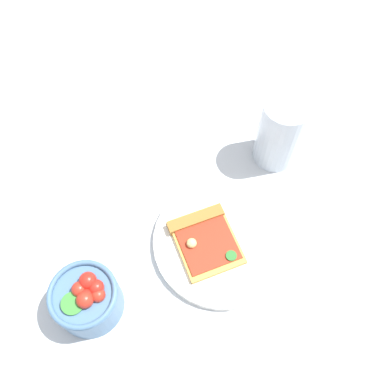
{
  "coord_description": "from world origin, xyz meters",
  "views": [
    {
      "loc": [
        0.26,
        -0.03,
        0.65
      ],
      "look_at": [
        -0.08,
        -0.07,
        0.03
      ],
      "focal_mm": 39.13,
      "sensor_mm": 36.0,
      "label": 1
    }
  ],
  "objects_px": {
    "pizza_slice_main": "(204,239)",
    "paper_napkin": "(168,123)",
    "salad_bowl": "(87,299)",
    "soda_glass": "(280,133)",
    "plate": "(221,241)"
  },
  "relations": [
    {
      "from": "plate",
      "to": "salad_bowl",
      "type": "height_order",
      "value": "salad_bowl"
    },
    {
      "from": "plate",
      "to": "pizza_slice_main",
      "type": "distance_m",
      "value": 0.03
    },
    {
      "from": "salad_bowl",
      "to": "paper_napkin",
      "type": "relative_size",
      "value": 0.79
    },
    {
      "from": "pizza_slice_main",
      "to": "paper_napkin",
      "type": "xyz_separation_m",
      "value": [
        -0.24,
        -0.09,
        -0.02
      ]
    },
    {
      "from": "plate",
      "to": "soda_glass",
      "type": "distance_m",
      "value": 0.21
    },
    {
      "from": "pizza_slice_main",
      "to": "paper_napkin",
      "type": "relative_size",
      "value": 1.14
    },
    {
      "from": "salad_bowl",
      "to": "paper_napkin",
      "type": "height_order",
      "value": "salad_bowl"
    },
    {
      "from": "soda_glass",
      "to": "salad_bowl",
      "type": "bearing_deg",
      "value": -41.81
    },
    {
      "from": "salad_bowl",
      "to": "soda_glass",
      "type": "bearing_deg",
      "value": 138.19
    },
    {
      "from": "salad_bowl",
      "to": "paper_napkin",
      "type": "bearing_deg",
      "value": 168.78
    },
    {
      "from": "plate",
      "to": "soda_glass",
      "type": "relative_size",
      "value": 1.62
    },
    {
      "from": "pizza_slice_main",
      "to": "paper_napkin",
      "type": "distance_m",
      "value": 0.26
    },
    {
      "from": "pizza_slice_main",
      "to": "salad_bowl",
      "type": "distance_m",
      "value": 0.2
    },
    {
      "from": "pizza_slice_main",
      "to": "salad_bowl",
      "type": "height_order",
      "value": "salad_bowl"
    },
    {
      "from": "plate",
      "to": "soda_glass",
      "type": "height_order",
      "value": "soda_glass"
    }
  ]
}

